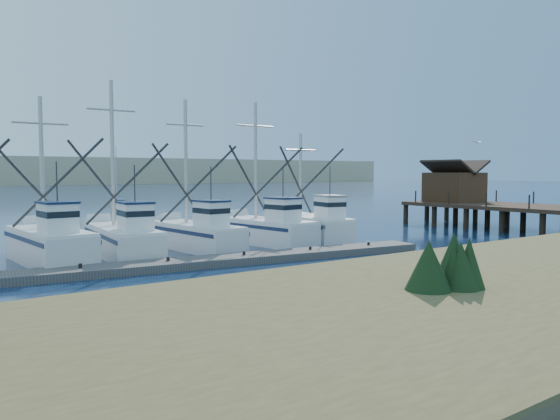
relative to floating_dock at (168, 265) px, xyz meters
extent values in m
plane|color=#0C1F39|center=(8.65, -5.58, -0.20)|extent=(500.00, 500.00, 0.00)
cube|color=#4C422D|center=(0.65, -15.58, 0.60)|extent=(40.00, 10.00, 1.60)
cube|color=#5E5954|center=(0.00, 0.00, 0.00)|extent=(29.47, 5.41, 0.39)
cylinder|color=black|center=(30.15, -0.58, 0.65)|extent=(0.44, 0.44, 1.70)
cube|color=black|center=(30.15, -0.58, 1.65)|extent=(7.00, 20.00, 0.30)
cube|color=#4C331E|center=(30.15, 6.42, 3.10)|extent=(4.00, 4.00, 2.60)
cube|color=white|center=(-4.26, 4.88, 0.63)|extent=(3.04, 7.35, 1.65)
cube|color=white|center=(-4.26, 3.03, 2.20)|extent=(1.58, 1.86, 1.50)
cylinder|color=#B7B2A8|center=(-4.26, 6.10, 4.90)|extent=(0.22, 0.22, 6.89)
cube|color=white|center=(-0.39, 5.26, 0.56)|extent=(3.17, 8.15, 1.51)
cube|color=white|center=(-0.39, 3.22, 2.06)|extent=(1.61, 2.06, 1.50)
cylinder|color=#B7B2A8|center=(-0.39, 6.62, 5.46)|extent=(0.22, 0.22, 8.29)
cube|color=white|center=(4.00, 5.01, 0.54)|extent=(2.97, 7.64, 1.46)
cube|color=white|center=(4.00, 3.10, 2.02)|extent=(1.48, 1.94, 1.50)
cylinder|color=#B7B2A8|center=(4.00, 6.29, 5.04)|extent=(0.22, 0.22, 7.55)
cube|color=white|center=(8.97, 4.92, 0.55)|extent=(3.53, 7.55, 1.49)
cube|color=white|center=(8.97, 3.05, 2.05)|extent=(1.72, 1.96, 1.50)
cylinder|color=#B7B2A8|center=(8.97, 6.16, 5.15)|extent=(0.22, 0.22, 7.71)
cube|color=white|center=(12.79, 5.01, 0.57)|extent=(3.56, 7.74, 1.53)
cube|color=white|center=(12.79, 3.10, 2.08)|extent=(1.66, 2.02, 1.50)
cylinder|color=#B7B2A8|center=(12.79, 6.28, 4.24)|extent=(0.22, 0.22, 5.81)
cube|color=white|center=(14.15, 48.82, 0.25)|extent=(3.51, 6.07, 0.90)
cylinder|color=#B7B2A8|center=(14.15, 49.12, 4.30)|extent=(0.12, 0.12, 7.20)
sphere|color=white|center=(26.70, 1.79, 6.78)|extent=(0.18, 0.18, 0.18)
cube|color=white|center=(26.43, 1.79, 6.80)|extent=(0.45, 0.11, 0.12)
cube|color=white|center=(26.97, 1.79, 6.80)|extent=(0.45, 0.11, 0.12)
camera|label=1|loc=(-10.58, -24.21, 4.46)|focal=35.00mm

